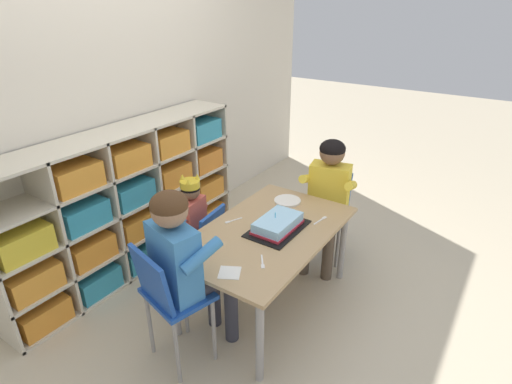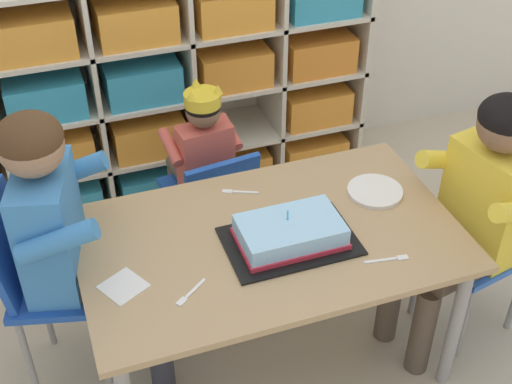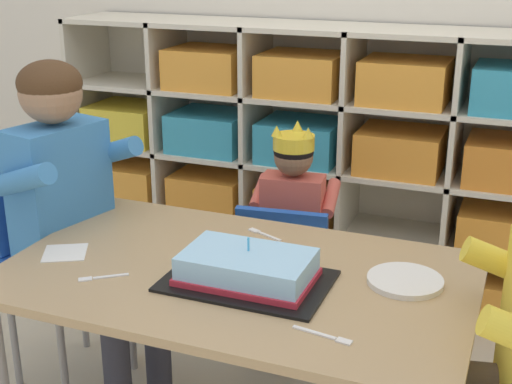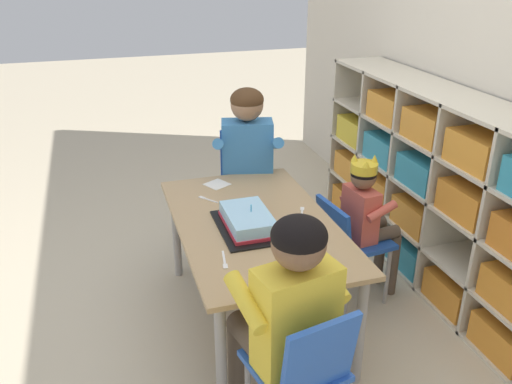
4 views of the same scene
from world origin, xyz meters
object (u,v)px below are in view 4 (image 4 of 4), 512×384
Objects in this scene: adult_helper_seated at (248,159)px; fork_near_cake_tray at (224,261)px; paper_plate_stack at (305,262)px; fork_at_table_front_edge at (207,199)px; guest_at_table_side at (288,306)px; activity_table at (255,233)px; child_with_crown at (367,211)px; birthday_cake_on_tray at (248,221)px; classroom_chair_guest_side at (303,369)px; fork_scattered_mid_table at (302,212)px; classroom_chair_blue at (349,240)px; classroom_chair_adult_side at (247,181)px.

adult_helper_seated reaches higher than fork_near_cake_tray.
paper_plate_stack is 1.74× the size of fork_at_table_front_edge.
guest_at_table_side is at bearing -152.24° from fork_near_cake_tray.
activity_table is 1.46× the size of child_with_crown.
birthday_cake_on_tray is 3.74× the size of fork_at_table_front_edge.
paper_plate_stack is at bearing -17.25° from fork_at_table_front_edge.
classroom_chair_guest_side is 0.93m from fork_scattered_mid_table.
classroom_chair_adult_side is at bearing 21.60° from classroom_chair_blue.
fork_near_cake_tray is at bearing 107.66° from classroom_chair_blue.
guest_at_table_side is 5.15× the size of paper_plate_stack.
activity_table is 0.73m from guest_at_table_side.
guest_at_table_side is (1.32, -0.23, -0.07)m from adult_helper_seated.
birthday_cake_on_tray is at bearing -159.23° from paper_plate_stack.
classroom_chair_adult_side reaches higher than classroom_chair_guest_side.
birthday_cake_on_tray is at bearing -92.18° from adult_helper_seated.
classroom_chair_adult_side is 1.57m from classroom_chair_guest_side.
birthday_cake_on_tray is 3.41× the size of fork_scattered_mid_table.
birthday_cake_on_tray reaches higher than classroom_chair_guest_side.
classroom_chair_guest_side reaches higher than fork_near_cake_tray.
classroom_chair_guest_side is 4.83× the size of fork_near_cake_tray.
classroom_chair_guest_side is (0.83, -0.07, -0.12)m from activity_table.
fork_scattered_mid_table is at bearing 160.10° from paper_plate_stack.
fork_at_table_front_edge and fork_near_cake_tray have the same top height.
child_with_crown reaches higher than paper_plate_stack.
activity_table is 11.02× the size of fork_at_table_front_edge.
child_with_crown reaches higher than fork_scattered_mid_table.
classroom_chair_adult_side reaches higher than fork_scattered_mid_table.
paper_plate_stack is (0.47, -0.45, 0.22)m from classroom_chair_blue.
child_with_crown is at bearing 131.08° from paper_plate_stack.
classroom_chair_blue reaches higher than paper_plate_stack.
classroom_chair_adult_side reaches higher than fork_near_cake_tray.
adult_helper_seated reaches higher than fork_at_table_front_edge.
adult_helper_seated is at bearing 166.76° from activity_table.
fork_at_table_front_edge reaches higher than activity_table.
child_with_crown is at bearing 94.71° from activity_table.
classroom_chair_blue is 0.61× the size of guest_at_table_side.
classroom_chair_guest_side is at bearing -84.72° from classroom_chair_adult_side.
fork_scattered_mid_table is (-0.85, 0.33, 0.18)m from classroom_chair_guest_side.
activity_table is 1.79× the size of classroom_chair_guest_side.
paper_plate_stack is 1.36× the size of fork_near_cake_tray.
classroom_chair_adult_side is 4.04× the size of paper_plate_stack.
adult_helper_seated reaches higher than paper_plate_stack.
child_with_crown is 5.90× the size of fork_near_cake_tray.
classroom_chair_guest_side reaches higher than activity_table.
classroom_chair_adult_side is 1.88× the size of birthday_cake_on_tray.
fork_scattered_mid_table is at bearing 87.06° from child_with_crown.
fork_scattered_mid_table is 0.52m from fork_at_table_front_edge.
fork_at_table_front_edge is (-0.27, -0.71, 0.22)m from classroom_chair_blue.
fork_scattered_mid_table is at bearing 95.71° from activity_table.
birthday_cake_on_tray is 0.39m from fork_at_table_front_edge.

